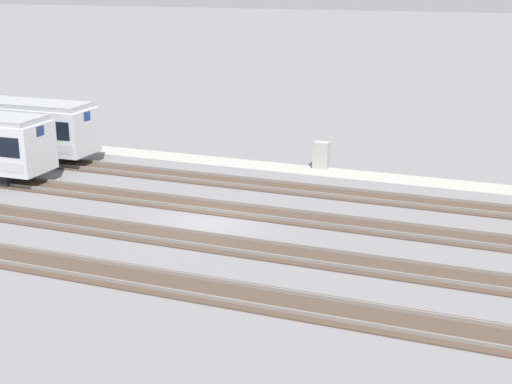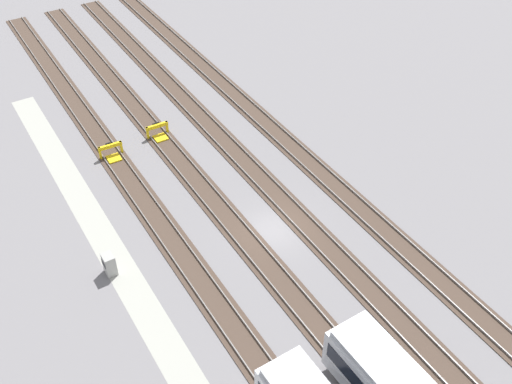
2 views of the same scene
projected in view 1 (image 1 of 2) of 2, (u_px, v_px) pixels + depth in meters
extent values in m
plane|color=slate|center=(207.00, 223.00, 33.13)|extent=(400.00, 400.00, 0.00)
cube|color=#9E9E93|center=(282.00, 167.00, 42.68)|extent=(54.00, 2.00, 0.01)
cube|color=#47382D|center=(258.00, 185.00, 39.09)|extent=(90.00, 2.23, 0.06)
cube|color=slate|center=(254.00, 186.00, 38.42)|extent=(90.00, 0.07, 0.15)
cube|color=slate|center=(263.00, 180.00, 39.70)|extent=(90.00, 0.07, 0.15)
cube|color=#47382D|center=(226.00, 209.00, 35.11)|extent=(90.00, 2.24, 0.06)
cube|color=slate|center=(220.00, 211.00, 34.44)|extent=(90.00, 0.07, 0.15)
cube|color=slate|center=(232.00, 203.00, 35.72)|extent=(90.00, 0.07, 0.15)
cube|color=#47382D|center=(186.00, 239.00, 31.13)|extent=(90.00, 2.24, 0.06)
cube|color=slate|center=(178.00, 242.00, 30.46)|extent=(90.00, 0.07, 0.15)
cube|color=slate|center=(193.00, 231.00, 31.74)|extent=(90.00, 0.07, 0.15)
cube|color=#47382D|center=(134.00, 278.00, 27.15)|extent=(90.00, 2.23, 0.06)
cube|color=slate|center=(124.00, 282.00, 26.48)|extent=(90.00, 0.07, 0.15)
cube|color=slate|center=(143.00, 268.00, 27.76)|extent=(90.00, 0.07, 0.15)
cube|color=blue|center=(40.00, 131.00, 38.17)|extent=(0.09, 0.70, 0.56)
cube|color=blue|center=(86.00, 116.00, 42.10)|extent=(0.09, 0.70, 0.56)
cube|color=black|center=(42.00, 156.00, 44.00)|extent=(3.64, 2.30, 0.70)
cube|color=#9E9E99|center=(321.00, 155.00, 42.30)|extent=(0.90, 0.70, 1.60)
cube|color=#333338|center=(323.00, 150.00, 42.55)|extent=(0.70, 0.04, 0.36)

